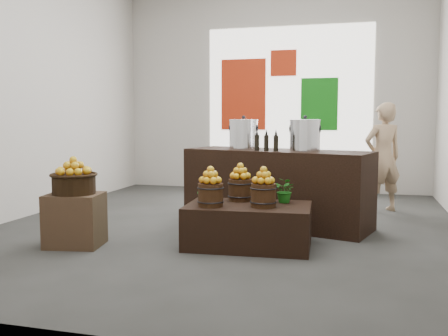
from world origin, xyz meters
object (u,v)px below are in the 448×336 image
(wicker_basket, at_px, (74,184))
(stock_pot_center, at_px, (305,136))
(stock_pot_left, at_px, (243,135))
(crate, at_px, (75,220))
(counter, at_px, (276,188))
(display_table, at_px, (248,226))
(shopper, at_px, (383,157))

(wicker_basket, xyz_separation_m, stock_pot_center, (2.38, 1.58, 0.50))
(wicker_basket, relative_size, stock_pot_left, 1.24)
(crate, distance_m, stock_pot_center, 2.99)
(counter, distance_m, stock_pot_center, 0.80)
(display_table, height_order, stock_pot_left, stock_pot_left)
(stock_pot_left, bearing_deg, stock_pot_center, -15.72)
(shopper, bearing_deg, display_table, 30.97)
(stock_pot_left, relative_size, shopper, 0.23)
(wicker_basket, height_order, stock_pot_center, stock_pot_center)
(wicker_basket, bearing_deg, stock_pot_center, 33.59)
(crate, distance_m, display_table, 1.95)
(counter, xyz_separation_m, stock_pot_left, (-0.49, 0.14, 0.70))
(display_table, relative_size, stock_pot_left, 3.58)
(wicker_basket, bearing_deg, display_table, 14.54)
(crate, height_order, shopper, shopper)
(display_table, bearing_deg, crate, -169.25)
(crate, relative_size, wicker_basket, 1.25)
(shopper, bearing_deg, stock_pot_center, 27.38)
(counter, bearing_deg, shopper, 61.44)
(crate, xyz_separation_m, shopper, (3.40, 3.12, 0.54))
(stock_pot_center, bearing_deg, display_table, -114.39)
(stock_pot_center, xyz_separation_m, shopper, (1.03, 1.55, -0.37))
(counter, xyz_separation_m, stock_pot_center, (0.38, -0.11, 0.70))
(crate, distance_m, wicker_basket, 0.40)
(crate, height_order, counter, counter)
(counter, bearing_deg, display_table, -79.80)
(counter, relative_size, stock_pot_left, 6.47)
(wicker_basket, xyz_separation_m, counter, (2.00, 1.69, -0.19))
(stock_pot_left, relative_size, stock_pot_center, 1.00)
(crate, xyz_separation_m, stock_pot_center, (2.38, 1.58, 0.91))
(crate, xyz_separation_m, stock_pot_left, (1.51, 1.82, 0.91))
(counter, relative_size, shopper, 1.48)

